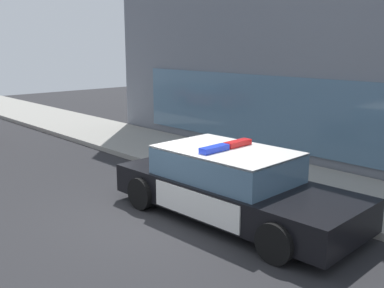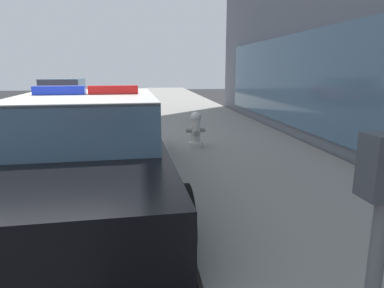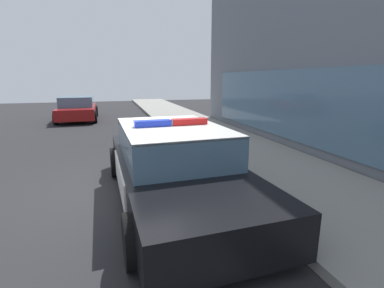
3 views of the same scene
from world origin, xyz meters
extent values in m
plane|color=#262628|center=(0.00, 0.00, 0.00)|extent=(48.00, 48.00, 0.00)
cube|color=gray|center=(0.00, 3.67, 0.07)|extent=(48.00, 3.07, 0.15)
cube|color=slate|center=(0.18, 5.22, 1.45)|extent=(14.06, 0.08, 2.10)
cube|color=black|center=(1.07, 1.00, 0.50)|extent=(5.17, 2.12, 0.60)
cube|color=silver|center=(2.70, 1.06, 0.67)|extent=(1.80, 1.96, 0.05)
cube|color=silver|center=(-0.72, 0.94, 0.67)|extent=(1.50, 1.95, 0.05)
cube|color=silver|center=(0.93, 1.98, 0.50)|extent=(2.14, 0.11, 0.51)
cube|color=silver|center=(1.00, 0.02, 0.50)|extent=(2.14, 0.11, 0.51)
cube|color=yellow|center=(0.93, 1.99, 0.50)|extent=(0.22, 0.02, 0.26)
cube|color=slate|center=(0.86, 1.00, 1.07)|extent=(2.72, 1.83, 0.60)
cube|color=silver|center=(0.86, 1.00, 1.36)|extent=(2.72, 1.83, 0.04)
cube|color=red|center=(0.85, 1.34, 1.44)|extent=(0.22, 0.66, 0.11)
cube|color=blue|center=(0.87, 0.65, 1.44)|extent=(0.22, 0.66, 0.11)
cylinder|color=black|center=(2.72, 2.03, 0.34)|extent=(0.69, 0.24, 0.68)
cylinder|color=black|center=(2.78, 0.10, 0.34)|extent=(0.69, 0.24, 0.68)
cylinder|color=black|center=(-0.65, 1.91, 0.34)|extent=(0.69, 0.24, 0.68)
cylinder|color=black|center=(-0.58, -0.02, 0.34)|extent=(0.69, 0.24, 0.68)
cylinder|color=silver|center=(-1.09, 2.78, 0.20)|extent=(0.28, 0.28, 0.10)
cylinder|color=silver|center=(-1.09, 2.78, 0.47)|extent=(0.19, 0.19, 0.45)
sphere|color=silver|center=(-1.09, 2.78, 0.77)|extent=(0.22, 0.22, 0.22)
cylinder|color=gray|center=(-1.09, 2.78, 0.84)|extent=(0.06, 0.06, 0.05)
cylinder|color=gray|center=(-1.09, 2.64, 0.50)|extent=(0.09, 0.10, 0.09)
cylinder|color=gray|center=(-1.09, 2.93, 0.50)|extent=(0.09, 0.10, 0.09)
cylinder|color=gray|center=(-0.94, 2.78, 0.46)|extent=(0.10, 0.12, 0.12)
cube|color=maroon|center=(-10.65, -1.81, 0.48)|extent=(4.29, 1.93, 0.56)
cube|color=slate|center=(-10.65, -1.81, 1.01)|extent=(2.24, 1.70, 0.56)
cylinder|color=black|center=(-12.03, -2.76, 0.32)|extent=(0.64, 0.21, 0.64)
cylinder|color=black|center=(-12.07, -0.92, 0.32)|extent=(0.64, 0.21, 0.64)
cylinder|color=black|center=(-9.22, -2.71, 0.32)|extent=(0.64, 0.21, 0.64)
cylinder|color=black|center=(-9.26, -0.86, 0.32)|extent=(0.64, 0.21, 0.64)
camera|label=1|loc=(6.70, -5.28, 3.39)|focal=42.01mm
camera|label=2|loc=(5.62, 1.73, 1.71)|focal=31.74mm
camera|label=3|loc=(5.82, -0.06, 2.21)|focal=26.03mm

